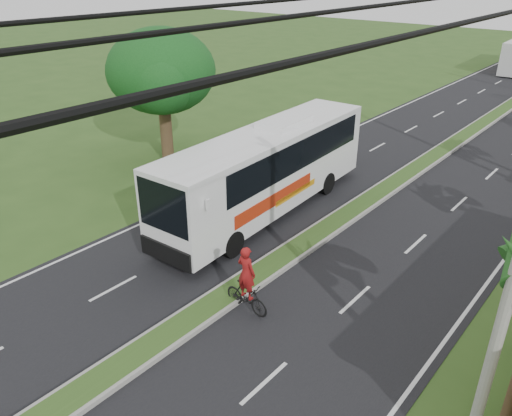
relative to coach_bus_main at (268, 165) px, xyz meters
The scene contains 7 objects.
ground 9.34m from the coach_bus_main, 69.44° to the right, with size 180.00×180.00×0.00m, color #30501D.
road_asphalt 12.17m from the coach_bus_main, 74.56° to the left, with size 14.00×160.00×0.02m, color black.
median_strip 12.15m from the coach_bus_main, 74.56° to the left, with size 1.20×160.00×0.18m.
lane_edge_left 12.26m from the coach_bus_main, 106.98° to the left, with size 0.12×160.00×0.01m, color silver.
shade_tree 9.46m from the coach_bus_main, behind, with size 6.30×6.00×7.54m.
coach_bus_main is the anchor object (origin of this frame).
motorcyclist 7.71m from the coach_bus_main, 56.64° to the right, with size 1.78×0.53×2.46m.
Camera 1 is at (9.94, -8.04, 10.52)m, focal length 35.00 mm.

